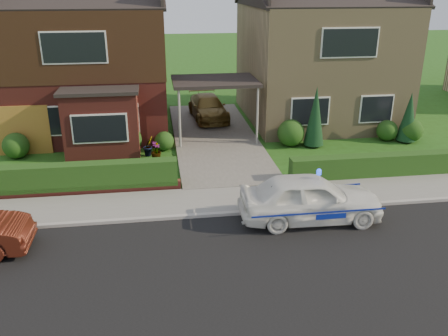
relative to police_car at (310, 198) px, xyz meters
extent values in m
plane|color=#224C14|center=(-1.83, -2.40, -0.74)|extent=(120.00, 120.00, 0.00)
cube|color=black|center=(-1.83, -2.40, -0.74)|extent=(60.00, 6.00, 0.02)
cube|color=#9E9993|center=(-1.83, 0.65, -0.68)|extent=(60.00, 0.16, 0.12)
cube|color=slate|center=(-1.83, 1.70, -0.69)|extent=(60.00, 2.00, 0.10)
cube|color=#666059|center=(-1.83, 8.60, -0.68)|extent=(3.80, 12.00, 0.12)
cube|color=maroon|center=(-7.63, 11.60, 2.16)|extent=(7.20, 8.00, 5.80)
cube|color=white|center=(-9.21, 7.58, 0.66)|extent=(1.80, 0.08, 1.30)
cube|color=white|center=(-6.04, 7.58, 0.66)|extent=(1.60, 0.08, 1.30)
cube|color=white|center=(-7.63, 7.58, 3.66)|extent=(2.60, 0.08, 1.30)
cube|color=black|center=(-7.63, 11.60, 3.61)|extent=(7.26, 8.06, 2.90)
cube|color=maroon|center=(-6.76, 6.90, 0.61)|extent=(3.00, 1.40, 2.70)
cube|color=black|center=(-6.76, 6.90, 2.03)|extent=(3.20, 1.60, 0.14)
cube|color=tan|center=(3.97, 11.60, 2.16)|extent=(7.20, 8.00, 5.80)
cube|color=white|center=(2.39, 7.58, 0.66)|extent=(1.80, 0.08, 1.30)
cube|color=white|center=(5.56, 7.58, 0.66)|extent=(1.60, 0.08, 1.30)
cube|color=white|center=(3.97, 7.58, 3.66)|extent=(2.60, 0.08, 1.30)
cube|color=black|center=(-1.83, 8.60, 1.96)|extent=(3.80, 3.00, 0.14)
cylinder|color=gray|center=(-3.53, 7.20, 0.61)|extent=(0.10, 0.10, 2.70)
cylinder|color=gray|center=(-0.13, 7.20, 0.61)|extent=(0.10, 0.10, 2.70)
cube|color=olive|center=(-10.07, 7.56, 0.31)|extent=(2.20, 0.10, 2.10)
cube|color=maroon|center=(-7.63, 2.90, -0.56)|extent=(7.70, 0.25, 0.36)
cube|color=#133812|center=(-7.63, 3.05, -0.74)|extent=(7.50, 0.55, 0.90)
cube|color=#133812|center=(3.97, 2.95, -0.74)|extent=(7.50, 0.55, 0.80)
sphere|color=#133812|center=(-10.33, 7.10, -0.20)|extent=(1.08, 1.08, 1.08)
sphere|color=#133812|center=(-5.83, 6.90, -0.08)|extent=(1.32, 1.32, 1.32)
sphere|color=#133812|center=(-4.23, 7.20, -0.32)|extent=(0.84, 0.84, 0.84)
sphere|color=#133812|center=(1.37, 7.00, -0.14)|extent=(1.20, 1.20, 1.20)
sphere|color=#133812|center=(5.97, 7.10, -0.26)|extent=(0.96, 0.96, 0.96)
sphere|color=#133812|center=(6.97, 6.80, -0.20)|extent=(1.08, 1.08, 1.08)
cone|color=black|center=(2.37, 6.80, 0.56)|extent=(0.90, 0.90, 2.60)
cone|color=black|center=(6.77, 6.80, 0.36)|extent=(0.90, 0.90, 2.20)
imported|color=white|center=(0.00, 0.00, 0.00)|extent=(1.89, 4.38, 1.47)
sphere|color=#193FF2|center=(0.22, 0.00, 0.82)|extent=(0.17, 0.17, 0.17)
cube|color=navy|center=(0.00, -0.87, -0.06)|extent=(3.98, 0.02, 0.05)
cube|color=navy|center=(0.00, 0.87, -0.06)|extent=(3.98, 0.01, 0.05)
ellipsoid|color=black|center=(-1.21, -0.10, 0.29)|extent=(0.22, 0.17, 0.21)
sphere|color=white|center=(-1.19, -0.16, 0.28)|extent=(0.11, 0.11, 0.11)
sphere|color=black|center=(-1.19, -0.12, 0.43)|extent=(0.13, 0.13, 0.13)
cone|color=black|center=(-1.23, -0.11, 0.49)|extent=(0.04, 0.04, 0.05)
cone|color=black|center=(-1.14, -0.11, 0.49)|extent=(0.04, 0.04, 0.05)
imported|color=brown|center=(-1.80, 11.65, -0.02)|extent=(1.99, 4.24, 1.20)
imported|color=gray|center=(-7.42, 3.65, -0.38)|extent=(0.42, 0.33, 0.72)
imported|color=gray|center=(-4.90, 6.60, -0.31)|extent=(0.60, 0.60, 0.85)
imported|color=gray|center=(-4.59, 6.05, -0.36)|extent=(0.56, 0.56, 0.76)
camera|label=1|loc=(-4.46, -12.51, 6.11)|focal=38.00mm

